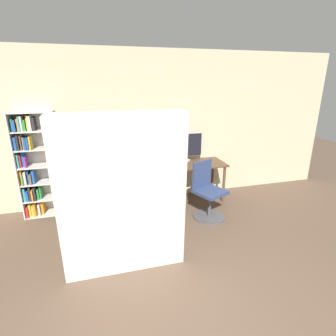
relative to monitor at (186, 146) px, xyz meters
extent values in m
cube|color=#C6B793|center=(-0.96, 0.13, 0.33)|extent=(8.00, 0.06, 2.70)
cube|color=brown|center=(-0.04, -0.20, -0.31)|extent=(1.40, 0.61, 0.03)
cylinder|color=brown|center=(-0.68, -0.45, -0.67)|extent=(0.05, 0.05, 0.70)
cylinder|color=brown|center=(0.60, -0.45, -0.67)|extent=(0.05, 0.05, 0.70)
cylinder|color=brown|center=(-0.68, 0.04, -0.67)|extent=(0.05, 0.05, 0.70)
cylinder|color=brown|center=(0.60, 0.04, -0.67)|extent=(0.05, 0.05, 0.70)
cylinder|color=#B7B7BC|center=(0.00, 0.00, -0.28)|extent=(0.17, 0.17, 0.02)
cylinder|color=#B7B7BC|center=(0.00, 0.00, -0.23)|extent=(0.04, 0.04, 0.08)
cube|color=#B7B7BC|center=(0.00, 0.00, 0.02)|extent=(0.63, 0.02, 0.44)
cube|color=black|center=(0.00, 0.00, 0.02)|extent=(0.60, 0.03, 0.42)
cylinder|color=#4C4C51|center=(0.10, -0.95, -1.00)|extent=(0.52, 0.52, 0.03)
cylinder|color=#4C4C51|center=(0.10, -0.95, -0.78)|extent=(0.05, 0.05, 0.41)
cube|color=navy|center=(0.10, -0.95, -0.55)|extent=(0.58, 0.58, 0.05)
cube|color=navy|center=(0.02, -0.77, -0.30)|extent=(0.38, 0.19, 0.45)
cube|color=beige|center=(-2.84, -0.07, -0.15)|extent=(0.02, 0.35, 1.73)
cube|color=beige|center=(-2.23, -0.07, -0.15)|extent=(0.02, 0.35, 1.73)
cube|color=beige|center=(-2.54, 0.10, -0.15)|extent=(0.63, 0.02, 1.73)
cube|color=beige|center=(-2.54, -0.07, -1.01)|extent=(0.59, 0.31, 0.02)
cube|color=beige|center=(-2.54, -0.07, -0.72)|extent=(0.59, 0.31, 0.02)
cube|color=beige|center=(-2.54, -0.07, -0.44)|extent=(0.59, 0.31, 0.02)
cube|color=beige|center=(-2.54, -0.07, -0.15)|extent=(0.59, 0.31, 0.02)
cube|color=beige|center=(-2.54, -0.07, 0.13)|extent=(0.59, 0.31, 0.02)
cube|color=beige|center=(-2.54, -0.07, 0.42)|extent=(0.59, 0.31, 0.02)
cube|color=beige|center=(-2.54, -0.07, 0.70)|extent=(0.59, 0.31, 0.02)
cube|color=red|center=(-2.81, -0.12, -0.91)|extent=(0.04, 0.20, 0.17)
cube|color=gold|center=(-2.77, -0.09, -0.89)|extent=(0.03, 0.19, 0.21)
cube|color=gold|center=(-2.73, -0.06, -0.91)|extent=(0.03, 0.23, 0.18)
cube|color=orange|center=(-2.70, -0.07, -0.89)|extent=(0.03, 0.25, 0.21)
cube|color=silver|center=(-2.66, -0.02, -0.92)|extent=(0.03, 0.18, 0.16)
cube|color=silver|center=(-2.63, -0.09, -0.90)|extent=(0.03, 0.22, 0.20)
cube|color=orange|center=(-2.59, -0.04, -0.89)|extent=(0.04, 0.21, 0.22)
cube|color=teal|center=(-2.81, -0.09, -0.61)|extent=(0.03, 0.20, 0.22)
cube|color=#1E4C9E|center=(-2.77, -0.10, -0.63)|extent=(0.04, 0.20, 0.16)
cube|color=#232328|center=(-2.73, -0.08, -0.60)|extent=(0.03, 0.25, 0.23)
cube|color=orange|center=(-2.69, -0.10, -0.62)|extent=(0.02, 0.26, 0.18)
cube|color=#232328|center=(-2.65, -0.08, -0.60)|extent=(0.03, 0.26, 0.22)
cube|color=#287A38|center=(-2.61, -0.07, -0.63)|extent=(0.03, 0.19, 0.18)
cube|color=#287A38|center=(-2.58, -0.06, -0.60)|extent=(0.02, 0.18, 0.23)
cube|color=orange|center=(-2.81, -0.05, -0.31)|extent=(0.03, 0.24, 0.24)
cube|color=#287A38|center=(-2.78, -0.14, -0.34)|extent=(0.02, 0.18, 0.17)
cube|color=silver|center=(-2.75, -0.13, -0.32)|extent=(0.03, 0.17, 0.22)
cube|color=#1E4C9E|center=(-2.71, -0.05, -0.32)|extent=(0.02, 0.23, 0.22)
cube|color=brown|center=(-2.68, -0.11, -0.35)|extent=(0.03, 0.19, 0.17)
cube|color=#1E4C9E|center=(-2.64, -0.08, -0.31)|extent=(0.03, 0.20, 0.23)
cube|color=teal|center=(-2.81, -0.06, -0.04)|extent=(0.03, 0.26, 0.21)
cube|color=red|center=(-2.78, -0.06, -0.04)|extent=(0.02, 0.21, 0.20)
cube|color=#1E4C9E|center=(-2.75, -0.03, -0.02)|extent=(0.04, 0.19, 0.24)
cube|color=#7A2D84|center=(-2.71, -0.09, -0.06)|extent=(0.03, 0.18, 0.16)
cube|color=#1E4C9E|center=(-2.81, -0.06, 0.24)|extent=(0.04, 0.26, 0.20)
cube|color=#232328|center=(-2.76, -0.09, 0.26)|extent=(0.03, 0.24, 0.24)
cube|color=brown|center=(-2.73, -0.07, 0.26)|extent=(0.02, 0.21, 0.23)
cube|color=orange|center=(-2.70, -0.03, 0.24)|extent=(0.02, 0.23, 0.19)
cube|color=#1E4C9E|center=(-2.67, -0.08, 0.23)|extent=(0.03, 0.27, 0.18)
cube|color=#1E4C9E|center=(-2.63, -0.12, 0.23)|extent=(0.03, 0.22, 0.19)
cube|color=gold|center=(-2.60, -0.13, 0.24)|extent=(0.02, 0.19, 0.20)
cube|color=#287A38|center=(-2.81, -0.06, 0.52)|extent=(0.03, 0.20, 0.18)
cube|color=#1E4C9E|center=(-2.77, -0.13, 0.51)|extent=(0.04, 0.20, 0.17)
cube|color=orange|center=(-2.73, -0.06, 0.52)|extent=(0.03, 0.21, 0.19)
cube|color=teal|center=(-2.70, -0.11, 0.54)|extent=(0.02, 0.17, 0.22)
cube|color=silver|center=(-2.68, -0.07, 0.54)|extent=(0.02, 0.24, 0.23)
cube|color=#287A38|center=(-2.64, -0.07, 0.51)|extent=(0.03, 0.21, 0.17)
cube|color=gold|center=(-2.60, -0.03, 0.54)|extent=(0.02, 0.23, 0.23)
cube|color=silver|center=(-2.56, -0.05, 0.54)|extent=(0.04, 0.27, 0.22)
cube|color=#232328|center=(-2.52, -0.07, 0.53)|extent=(0.04, 0.19, 0.20)
cube|color=silver|center=(-1.38, -1.83, -0.08)|extent=(1.39, 0.33, 1.87)
cube|color=beige|center=(-0.69, -1.83, -0.08)|extent=(0.01, 0.34, 1.84)
camera|label=1|loc=(-1.60, -4.52, 1.14)|focal=28.00mm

